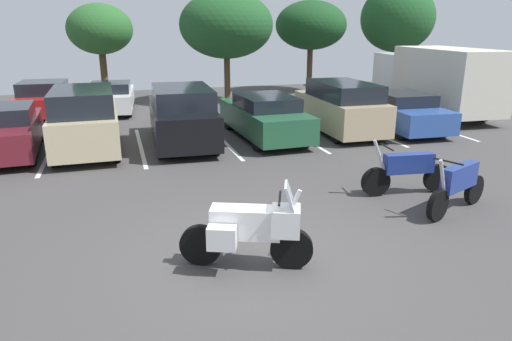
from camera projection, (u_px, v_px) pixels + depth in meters
ground at (249, 262)px, 7.79m from camera, size 44.00×44.00×0.10m
motorcycle_touring at (251, 228)px, 7.36m from camera, size 2.03×1.14×1.42m
motorcycle_second at (407, 170)px, 10.61m from camera, size 2.19×0.62×1.32m
motorcycle_third at (458, 186)px, 9.58m from camera, size 2.00×0.98×1.28m
parking_stripes at (141, 146)px, 14.94m from camera, size 21.83×5.13×0.01m
car_maroon at (3, 131)px, 13.76m from camera, size 2.15×4.58×1.48m
car_champagne at (85, 120)px, 14.07m from camera, size 1.93×4.49×1.94m
car_black at (182, 116)px, 14.94m from camera, size 2.05×4.88×1.89m
car_green at (264, 117)px, 15.89m from camera, size 2.01×4.96×1.48m
car_tan at (341, 107)px, 16.61m from camera, size 1.88×4.49×1.82m
car_blue at (399, 111)px, 17.22m from camera, size 2.10×4.72×1.37m
car_far_red at (45, 99)px, 19.84m from camera, size 2.11×4.34×1.47m
car_far_white at (112, 97)px, 20.62m from camera, size 2.09×4.45×1.35m
box_truck at (435, 79)px, 19.98m from camera, size 2.68×7.16×2.81m
tree_center_left at (226, 25)px, 22.38m from camera, size 4.49×4.49×5.28m
tree_far_right at (311, 25)px, 26.09m from camera, size 3.96×3.96×5.02m
tree_rear at (398, 18)px, 27.79m from camera, size 4.33×4.33×6.05m
tree_left at (100, 29)px, 24.93m from camera, size 3.45×3.45×4.82m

